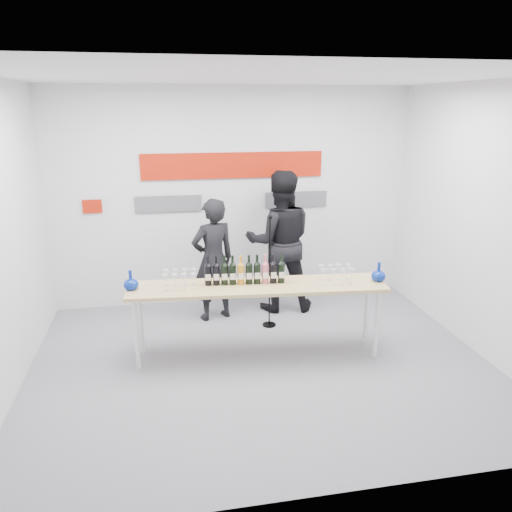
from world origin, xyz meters
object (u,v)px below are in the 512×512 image
(presenter_right, at_px, (280,242))
(mic_stand, at_px, (269,293))
(presenter_left, at_px, (213,260))
(tasting_table, at_px, (258,290))

(presenter_right, xyz_separation_m, mic_stand, (-0.26, -0.56, -0.52))
(mic_stand, bearing_deg, presenter_left, 128.94)
(tasting_table, distance_m, presenter_right, 1.42)
(presenter_left, bearing_deg, presenter_right, 171.10)
(tasting_table, distance_m, mic_stand, 0.86)
(tasting_table, bearing_deg, presenter_right, 71.84)
(presenter_right, height_order, mic_stand, presenter_right)
(presenter_left, xyz_separation_m, mic_stand, (0.67, -0.39, -0.36))
(presenter_left, bearing_deg, mic_stand, 130.50)
(presenter_right, relative_size, mic_stand, 1.31)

